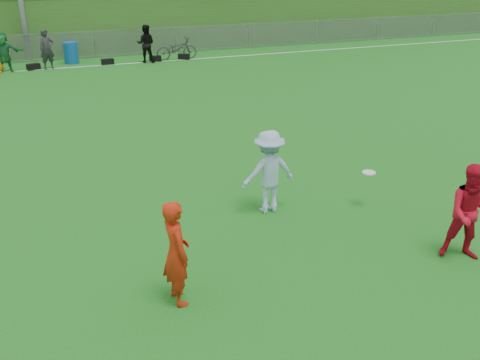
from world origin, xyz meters
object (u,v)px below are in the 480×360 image
player_red_left (176,253)px  frisbee (369,173)px  player_red_center (471,213)px  recycling_bin (71,53)px  bicycle (177,49)px  player_blue (269,172)px

player_red_left → frisbee: (4.34, 1.71, -0.07)m
player_red_center → recycling_bin: player_red_center is taller
bicycle → recycling_bin: bearing=77.7°
bicycle → frisbee: bearing=176.5°
player_red_left → frisbee: player_red_left is taller
recycling_bin → frisbee: bearing=-76.9°
player_red_center → player_blue: player_red_center is taller
recycling_bin → player_red_center: bearing=-77.2°
player_red_left → recycling_bin: (0.21, 19.42, -0.32)m
player_blue → frisbee: player_blue is taller
frisbee → bicycle: bicycle is taller
frisbee → bicycle: (0.59, 16.81, -0.21)m
bicycle → player_blue: bearing=169.8°
player_red_left → frisbee: bearing=-74.0°
player_red_center → frisbee: (-0.42, 2.27, -0.10)m
frisbee → bicycle: size_ratio=0.13×
player_red_center → frisbee: player_red_center is taller
frisbee → recycling_bin: recycling_bin is taller
player_red_center → frisbee: 2.31m
frisbee → bicycle: 16.83m
player_red_center → recycling_bin: (-4.56, 19.98, -0.35)m
player_red_left → player_red_center: bearing=-102.2°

